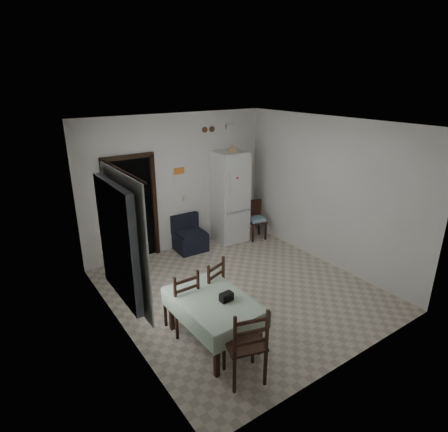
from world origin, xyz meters
TOP-DOWN VIEW (x-y plane):
  - ground at (0.00, 0.00)m, footprint 4.50×4.50m
  - ceiling at (0.00, 0.00)m, footprint 4.20×4.50m
  - wall_back at (0.00, 2.25)m, footprint 4.20×0.02m
  - wall_front at (0.00, -2.25)m, footprint 4.20×0.02m
  - wall_left at (-2.10, 0.00)m, footprint 0.02×4.50m
  - wall_right at (2.10, 0.00)m, footprint 0.02×4.50m
  - doorway at (-1.05, 2.45)m, footprint 1.06×0.52m
  - window_recess at (-2.15, -0.20)m, footprint 0.10×1.20m
  - curtain at (-2.04, -0.20)m, footprint 0.02×1.45m
  - curtain_rod at (-2.03, -0.20)m, footprint 0.02×1.60m
  - calendar at (0.05, 2.24)m, footprint 0.28×0.02m
  - calendar_image at (0.05, 2.23)m, footprint 0.24×0.01m
  - light_switch at (0.15, 2.24)m, footprint 0.08×0.02m
  - vent_left at (0.70, 2.23)m, footprint 0.12×0.03m
  - vent_right at (0.88, 2.23)m, footprint 0.12×0.03m
  - emergency_light at (1.35, 2.21)m, footprint 0.25×0.07m
  - fridge at (1.13, 1.93)m, footprint 0.71×0.71m
  - tan_cone at (1.15, 1.85)m, footprint 0.25×0.25m
  - navy_seat at (0.09, 1.93)m, footprint 0.66×0.64m
  - corner_chair at (1.69, 1.63)m, footprint 0.46×0.46m
  - dining_table at (-1.14, -0.89)m, footprint 0.93×1.38m
  - black_bag at (-1.02, -1.04)m, footprint 0.19×0.12m
  - dining_chair_far_left at (-1.36, -0.37)m, footprint 0.43×0.43m
  - dining_chair_far_right at (-0.86, -0.28)m, footprint 0.55×0.55m
  - dining_chair_near_head at (-1.20, -1.69)m, footprint 0.57×0.57m

SIDE VIEW (x-z plane):
  - ground at x=0.00m, z-range 0.00..0.00m
  - dining_table at x=-1.14m, z-range 0.00..0.70m
  - navy_seat at x=0.09m, z-range 0.00..0.77m
  - corner_chair at x=1.69m, z-range 0.00..0.89m
  - dining_chair_far_right at x=-0.86m, z-range 0.00..0.99m
  - dining_chair_far_left at x=-1.36m, z-range 0.00..1.00m
  - dining_chair_near_head at x=-1.20m, z-range 0.00..1.08m
  - black_bag at x=-1.02m, z-range 0.70..0.82m
  - fridge at x=1.13m, z-range 0.00..2.06m
  - doorway at x=-1.05m, z-range -0.05..2.17m
  - light_switch at x=0.15m, z-range 1.04..1.16m
  - wall_back at x=0.00m, z-range 0.00..2.90m
  - wall_front at x=0.00m, z-range 0.00..2.90m
  - wall_left at x=-2.10m, z-range 0.00..2.90m
  - wall_right at x=2.10m, z-range 0.00..2.90m
  - window_recess at x=-2.15m, z-range 0.75..2.35m
  - curtain at x=-2.04m, z-range 0.62..2.48m
  - calendar at x=0.05m, z-range 1.42..1.82m
  - calendar_image at x=0.05m, z-range 1.65..1.79m
  - tan_cone at x=1.15m, z-range 2.06..2.24m
  - curtain_rod at x=-2.03m, z-range 2.49..2.51m
  - vent_left at x=0.70m, z-range 2.46..2.58m
  - vent_right at x=0.88m, z-range 2.46..2.58m
  - emergency_light at x=1.35m, z-range 2.50..2.59m
  - ceiling at x=0.00m, z-range 2.89..2.91m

